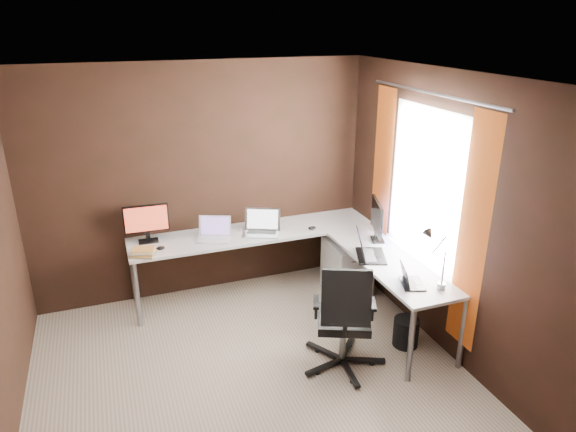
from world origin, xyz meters
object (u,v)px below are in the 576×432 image
object	(u,v)px
monitor_right	(377,219)
wastebasket	(406,332)
monitor_left	(146,221)
laptop_silver	(262,228)
desk_lamp	(434,251)
laptop_black_small	(410,280)
laptop_white	(214,234)
drawer_pedestal	(347,267)
book_stack	(143,252)
office_chair	(343,337)
laptop_black_big	(367,252)

from	to	relation	value
monitor_right	wastebasket	xyz separation A→B (m)	(-0.09, -0.80, -0.83)
monitor_left	laptop_silver	distance (m)	1.19
desk_lamp	laptop_black_small	bearing A→B (deg)	157.48
laptop_white	drawer_pedestal	bearing A→B (deg)	9.19
laptop_white	wastebasket	size ratio (longest dim) A/B	1.46
book_stack	office_chair	bearing A→B (deg)	-41.59
monitor_right	book_stack	world-z (taller)	monitor_right
monitor_left	office_chair	distance (m)	2.29
office_chair	laptop_black_big	bearing A→B (deg)	71.47
laptop_black_small	book_stack	bearing A→B (deg)	76.28
monitor_right	wastebasket	size ratio (longest dim) A/B	1.79
desk_lamp	laptop_silver	bearing A→B (deg)	132.44
book_stack	desk_lamp	xyz separation A→B (m)	(2.24, -1.49, 0.30)
monitor_right	drawer_pedestal	bearing A→B (deg)	46.46
book_stack	desk_lamp	distance (m)	2.71
drawer_pedestal	laptop_black_big	bearing A→B (deg)	-100.39
laptop_silver	desk_lamp	distance (m)	1.93
monitor_left	book_stack	bearing A→B (deg)	-101.95
laptop_white	book_stack	size ratio (longest dim) A/B	1.41
laptop_silver	book_stack	distance (m)	1.26
monitor_right	book_stack	size ratio (longest dim) A/B	1.72
monitor_right	laptop_black_big	bearing A→B (deg)	158.87
monitor_right	laptop_black_big	xyz separation A→B (m)	(-0.27, -0.32, -0.19)
monitor_left	laptop_black_big	world-z (taller)	monitor_left
laptop_white	laptop_black_big	world-z (taller)	laptop_black_big
desk_lamp	book_stack	bearing A→B (deg)	157.47
laptop_white	office_chair	distance (m)	1.76
laptop_silver	laptop_black_small	size ratio (longest dim) A/B	1.47
laptop_silver	laptop_black_big	size ratio (longest dim) A/B	1.01
book_stack	office_chair	xyz separation A→B (m)	(1.51, -1.34, -0.46)
laptop_black_small	book_stack	size ratio (longest dim) A/B	1.09
desk_lamp	wastebasket	size ratio (longest dim) A/B	1.94
monitor_right	monitor_left	bearing A→B (deg)	89.79
book_stack	wastebasket	xyz separation A→B (m)	(2.21, -1.26, -0.63)
desk_lamp	office_chair	distance (m)	1.07
laptop_silver	office_chair	distance (m)	1.58
book_stack	laptop_silver	bearing A→B (deg)	6.46
laptop_black_big	wastebasket	world-z (taller)	laptop_black_big
drawer_pedestal	office_chair	distance (m)	1.34
office_chair	monitor_left	bearing A→B (deg)	154.07
laptop_black_small	book_stack	world-z (taller)	laptop_black_small
laptop_silver	desk_lamp	world-z (taller)	desk_lamp
monitor_left	laptop_white	world-z (taller)	monitor_left
monitor_left	monitor_right	bearing A→B (deg)	-17.70
monitor_left	monitor_right	xyz separation A→B (m)	(2.21, -0.79, 0.02)
monitor_left	laptop_black_big	size ratio (longest dim) A/B	1.00
laptop_black_big	laptop_black_small	size ratio (longest dim) A/B	1.45
laptop_black_big	office_chair	distance (m)	0.90
laptop_white	laptop_black_big	distance (m)	1.59
laptop_silver	laptop_black_small	distance (m)	1.75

